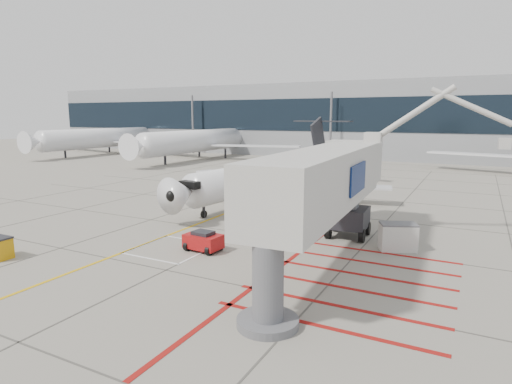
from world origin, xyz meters
The scene contains 12 objects.
ground_plane centered at (0.00, 0.00, 0.00)m, with size 260.00×260.00×0.00m, color gray.
regional_jet centered at (-4.08, 13.08, 3.74)m, with size 22.66×28.57×7.49m, color silver, non-canonical shape.
jet_bridge centered at (6.88, 0.05, 4.07)m, with size 9.64×20.36×8.14m, color beige, non-canonical shape.
pushback_tug centered at (-0.14, -0.41, 0.62)m, with size 2.14×1.34×1.25m, color #AB1012, non-canonical shape.
baggage_cart centered at (3.24, 6.09, 0.69)m, with size 2.17×1.37×1.37m, color #4F4F53, non-canonical shape.
ground_power_unit centered at (9.94, 4.99, 0.81)m, with size 2.05×1.19×1.62m, color silver, non-canonical shape.
cone_nose centered at (-0.49, 3.76, 0.28)m, with size 0.40×0.40×0.56m, color #E45D0C.
cone_side centered at (1.45, 6.17, 0.28)m, with size 0.41×0.41×0.57m, color #FF480D.
terminal_building centered at (10.00, 70.00, 7.00)m, with size 180.00×28.00×14.00m, color gray.
terminal_glass_band centered at (10.00, 55.95, 8.00)m, with size 180.00×0.10×6.00m, color black.
bg_aircraft_a centered at (-55.22, 46.00, 5.87)m, with size 35.20×39.11×11.73m, color silver, non-canonical shape.
bg_aircraft_b centered at (-31.32, 46.00, 5.93)m, with size 35.56×39.51×11.85m, color silver, non-canonical shape.
Camera 1 is at (13.74, -20.37, 7.80)m, focal length 30.00 mm.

